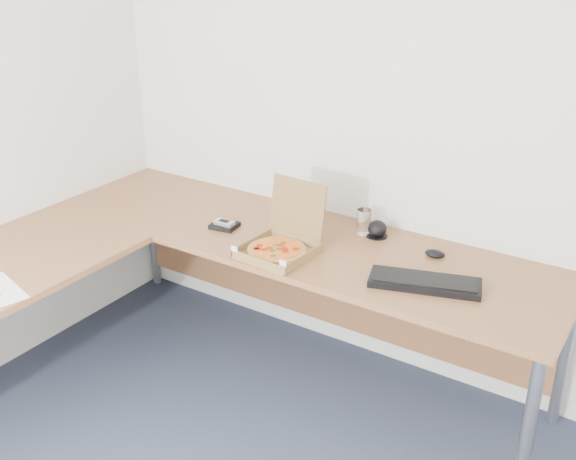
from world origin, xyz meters
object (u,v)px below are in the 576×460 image
Objects in this scene: pizza_box at (279,246)px; drinking_glass at (364,222)px; desk at (179,260)px; wallet at (225,226)px; keyboard at (425,283)px.

drinking_glass is at bearing 65.50° from pizza_box.
desk is at bearing -132.42° from drinking_glass.
pizza_box is at bearing -22.15° from wallet.
keyboard is (0.44, -0.32, -0.05)m from drinking_glass.
desk is 1.07m from keyboard.
desk is at bearing 179.79° from keyboard.
keyboard is at bearing 17.26° from desk.
desk is 0.86m from drinking_glass.
drinking_glass reaches higher than keyboard.
pizza_box is 2.72× the size of wallet.
drinking_glass is 0.27× the size of keyboard.
keyboard reaches higher than desk.
desk is at bearing -97.77° from wallet.
keyboard is 3.57× the size of wallet.
pizza_box is at bearing 33.59° from desk.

